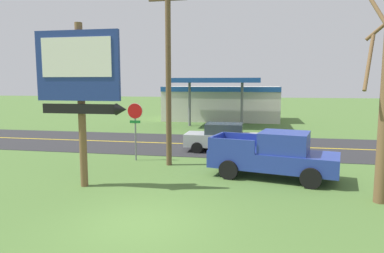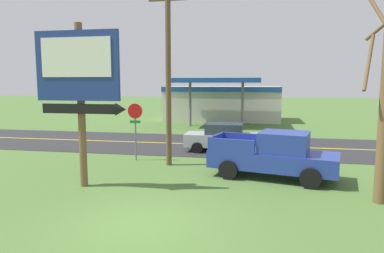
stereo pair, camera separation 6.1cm
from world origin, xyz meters
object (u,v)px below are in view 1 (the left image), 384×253
Objects in this scene: utility_pole at (168,64)px; motel_sign at (80,79)px; stop_sign at (135,121)px; car_silver_near_lane at (222,137)px; gas_station at (222,102)px; pickup_blue_parked_on_lawn at (274,155)px.

motel_sign is at bearing -118.86° from utility_pole.
utility_pole is at bearing 61.14° from motel_sign.
stop_sign reaches higher than car_silver_near_lane.
gas_station is 2.18× the size of pickup_blue_parked_on_lawn.
stop_sign is at bearing -96.45° from gas_station.
car_silver_near_lane is (2.19, 3.89, -4.03)m from utility_pole.
car_silver_near_lane is (4.13, 3.20, -1.20)m from stop_sign.
gas_station is (0.36, 21.12, -2.91)m from utility_pole.
gas_station is 2.86× the size of car_silver_near_lane.
gas_station is at bearing 84.02° from motel_sign.
gas_station is (2.64, 25.26, -2.17)m from motel_sign.
gas_station reaches higher than stop_sign.
gas_station is 17.36m from car_silver_near_lane.
pickup_blue_parked_on_lawn is at bearing -16.89° from stop_sign.
motel_sign is 1.12× the size of pickup_blue_parked_on_lawn.
pickup_blue_parked_on_lawn is 1.31× the size of car_silver_near_lane.
pickup_blue_parked_on_lawn is at bearing -62.72° from car_silver_near_lane.
utility_pole is at bearing 164.14° from pickup_blue_parked_on_lawn.
motel_sign is 4.78m from utility_pole.
car_silver_near_lane is (-2.73, 5.29, -0.13)m from pickup_blue_parked_on_lawn.
gas_station is (2.31, 20.43, -0.08)m from stop_sign.
gas_station reaches higher than car_silver_near_lane.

